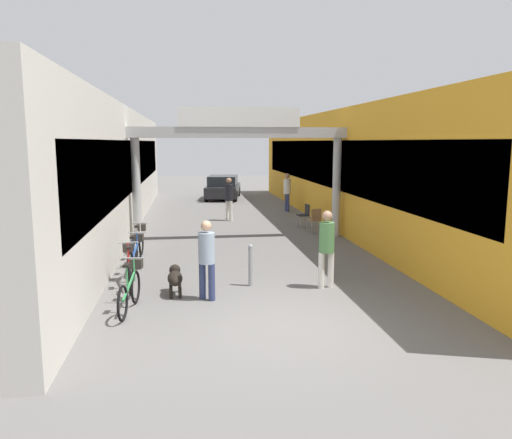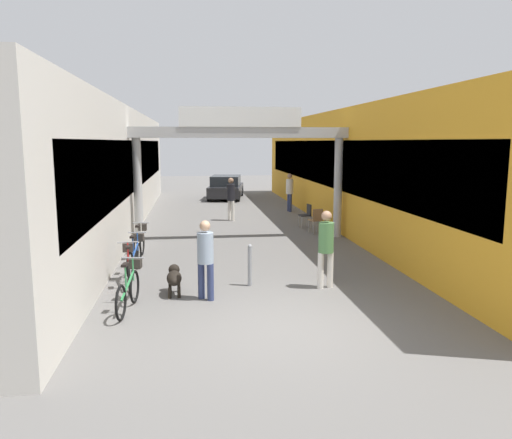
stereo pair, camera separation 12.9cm
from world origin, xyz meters
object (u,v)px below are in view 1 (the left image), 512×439
(cafe_chair_black_farther, at_px, (305,213))
(pedestrian_elderly_walking, at_px, (287,190))
(bollard_post_metal, at_px, (251,265))
(parked_car_black, at_px, (223,188))
(bicycle_silver_farthest, at_px, (139,243))
(bicycle_green_nearest, at_px, (131,288))
(bicycle_red_second, at_px, (129,268))
(pedestrian_with_dog, at_px, (207,255))
(pedestrian_companion, at_px, (327,244))
(cafe_chair_wood_nearer, at_px, (315,218))
(dog_on_leash, at_px, (175,277))
(bicycle_blue_third, at_px, (135,256))
(pedestrian_carrying_crate, at_px, (229,196))

(cafe_chair_black_farther, bearing_deg, pedestrian_elderly_walking, 87.36)
(bollard_post_metal, height_order, cafe_chair_black_farther, bollard_post_metal)
(parked_car_black, bearing_deg, bicycle_silver_farthest, -103.21)
(bicycle_silver_farthest, bearing_deg, cafe_chair_black_farther, 37.13)
(bicycle_green_nearest, relative_size, bicycle_red_second, 1.00)
(pedestrian_with_dog, relative_size, parked_car_black, 0.39)
(pedestrian_companion, height_order, bicycle_red_second, pedestrian_companion)
(pedestrian_companion, distance_m, bollard_post_metal, 1.78)
(bollard_post_metal, distance_m, cafe_chair_wood_nearer, 6.98)
(dog_on_leash, height_order, bicycle_green_nearest, bicycle_green_nearest)
(bicycle_blue_third, distance_m, bicycle_silver_farthest, 1.57)
(bicycle_green_nearest, xyz_separation_m, cafe_chair_black_farther, (5.58, 8.84, 0.10))
(dog_on_leash, distance_m, bicycle_silver_farthest, 3.71)
(bicycle_green_nearest, bearing_deg, pedestrian_elderly_walking, 66.45)
(bicycle_red_second, relative_size, cafe_chair_black_farther, 1.89)
(pedestrian_with_dog, bearing_deg, bicycle_red_second, 145.37)
(bicycle_red_second, bearing_deg, cafe_chair_wood_nearer, 45.47)
(dog_on_leash, bearing_deg, cafe_chair_black_farther, 59.19)
(pedestrian_elderly_walking, bearing_deg, bollard_post_metal, -105.24)
(dog_on_leash, bearing_deg, bollard_post_metal, 14.35)
(pedestrian_elderly_walking, height_order, parked_car_black, pedestrian_elderly_walking)
(pedestrian_with_dog, height_order, cafe_chair_black_farther, pedestrian_with_dog)
(dog_on_leash, bearing_deg, pedestrian_elderly_walking, 68.22)
(bollard_post_metal, bearing_deg, bicycle_green_nearest, -152.44)
(bicycle_silver_farthest, bearing_deg, pedestrian_with_dog, -66.33)
(bicycle_blue_third, bearing_deg, pedestrian_with_dog, -54.91)
(pedestrian_companion, relative_size, cafe_chair_wood_nearer, 1.97)
(bicycle_green_nearest, height_order, bollard_post_metal, bicycle_green_nearest)
(bicycle_green_nearest, height_order, bicycle_blue_third, same)
(pedestrian_carrying_crate, xyz_separation_m, dog_on_leash, (-2.00, -9.99, -0.65))
(pedestrian_carrying_crate, distance_m, bollard_post_metal, 9.58)
(bicycle_silver_farthest, height_order, cafe_chair_wood_nearer, bicycle_silver_farthest)
(pedestrian_with_dog, bearing_deg, parked_car_black, 84.84)
(cafe_chair_wood_nearer, height_order, cafe_chair_black_farther, same)
(bicycle_silver_farthest, xyz_separation_m, parked_car_black, (3.43, 14.59, 0.21))
(pedestrian_carrying_crate, bearing_deg, pedestrian_elderly_walking, 39.06)
(bicycle_green_nearest, relative_size, cafe_chair_wood_nearer, 1.89)
(pedestrian_companion, height_order, bicycle_green_nearest, pedestrian_companion)
(bicycle_red_second, bearing_deg, pedestrian_companion, -8.92)
(cafe_chair_black_farther, bearing_deg, pedestrian_companion, -99.99)
(pedestrian_carrying_crate, bearing_deg, pedestrian_with_dog, -97.30)
(pedestrian_with_dog, relative_size, bicycle_green_nearest, 0.99)
(dog_on_leash, xyz_separation_m, bicycle_red_second, (-1.04, 0.73, 0.06))
(cafe_chair_black_farther, bearing_deg, bicycle_silver_farthest, -142.87)
(bicycle_blue_third, relative_size, parked_car_black, 0.40)
(pedestrian_elderly_walking, bearing_deg, parked_car_black, 114.35)
(bicycle_silver_farthest, distance_m, cafe_chair_wood_nearer, 6.67)
(dog_on_leash, xyz_separation_m, bicycle_silver_farthest, (-1.08, 3.54, 0.06))
(pedestrian_companion, bearing_deg, pedestrian_carrying_crate, 97.71)
(pedestrian_carrying_crate, distance_m, bicycle_silver_farthest, 7.17)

